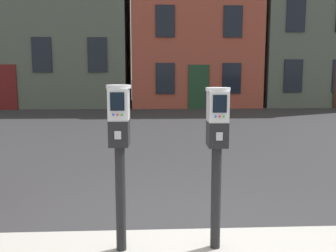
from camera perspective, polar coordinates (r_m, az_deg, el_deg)
name	(u,v)px	position (r m, az deg, el deg)	size (l,w,h in m)	color
ground_plane	(189,251)	(3.90, 3.20, -18.40)	(160.00, 160.00, 0.00)	#28282B
parking_meter_near_kerb	(119,138)	(3.31, -7.39, -1.86)	(0.22, 0.25, 1.50)	black
parking_meter_twin_adjacent	(217,139)	(3.35, 7.46, -2.01)	(0.22, 0.25, 1.47)	black
townhouse_cream_stone	(192,6)	(21.28, 3.70, 17.77)	(6.36, 6.00, 10.58)	brown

